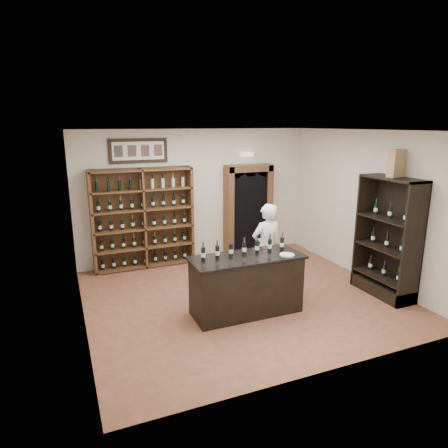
{
  "coord_description": "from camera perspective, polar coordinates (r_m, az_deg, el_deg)",
  "views": [
    {
      "loc": [
        -2.94,
        -6.18,
        3.11
      ],
      "look_at": [
        -0.23,
        0.3,
        1.34
      ],
      "focal_mm": 32.0,
      "sensor_mm": 36.0,
      "label": 1
    }
  ],
  "objects": [
    {
      "name": "wall_back",
      "position": [
        9.3,
        -3.94,
        4.15
      ],
      "size": [
        5.5,
        0.04,
        3.0
      ],
      "primitive_type": "cube",
      "color": "silver",
      "rests_on": "ground"
    },
    {
      "name": "wine_shelf",
      "position": [
        8.9,
        -11.49,
        0.8
      ],
      "size": [
        2.2,
        0.38,
        2.2
      ],
      "color": "brown",
      "rests_on": "ground"
    },
    {
      "name": "emergency_light",
      "position": [
        9.59,
        3.32,
        9.88
      ],
      "size": [
        0.3,
        0.1,
        0.1
      ],
      "primitive_type": "cube",
      "color": "white",
      "rests_on": "wall_back"
    },
    {
      "name": "framed_picture",
      "position": [
        8.82,
        -12.14,
        10.2
      ],
      "size": [
        1.25,
        0.04,
        0.52
      ],
      "primitive_type": "cube",
      "color": "black",
      "rests_on": "wall_back"
    },
    {
      "name": "wine_crate",
      "position": [
        7.63,
        23.41,
        7.97
      ],
      "size": [
        0.36,
        0.21,
        0.48
      ],
      "primitive_type": "cube",
      "rotation": [
        0.0,
        0.0,
        0.22
      ],
      "color": "tan",
      "rests_on": "side_cabinet"
    },
    {
      "name": "counter_bottle_1",
      "position": [
        6.43,
        -0.97,
        -4.01
      ],
      "size": [
        0.07,
        0.07,
        0.3
      ],
      "color": "black",
      "rests_on": "tasting_counter"
    },
    {
      "name": "shopkeeper",
      "position": [
        7.54,
        6.08,
        -3.41
      ],
      "size": [
        0.65,
        0.45,
        1.69
      ],
      "primitive_type": "imported",
      "rotation": [
        0.0,
        0.0,
        3.23
      ],
      "color": "white",
      "rests_on": "ground"
    },
    {
      "name": "plate",
      "position": [
        6.68,
        8.99,
        -4.37
      ],
      "size": [
        0.24,
        0.24,
        0.02
      ],
      "primitive_type": "cylinder",
      "color": "white",
      "rests_on": "tasting_counter"
    },
    {
      "name": "counter_bottle_3",
      "position": [
        6.61,
        2.91,
        -3.5
      ],
      "size": [
        0.07,
        0.07,
        0.3
      ],
      "color": "black",
      "rests_on": "tasting_counter"
    },
    {
      "name": "arched_doorway",
      "position": [
        9.68,
        3.45,
        2.38
      ],
      "size": [
        1.17,
        0.35,
        2.17
      ],
      "color": "black",
      "rests_on": "ground"
    },
    {
      "name": "counter_bottle_5",
      "position": [
        6.83,
        6.55,
        -3.01
      ],
      "size": [
        0.07,
        0.07,
        0.3
      ],
      "color": "black",
      "rests_on": "tasting_counter"
    },
    {
      "name": "counter_bottle_0",
      "position": [
        6.35,
        -2.98,
        -4.26
      ],
      "size": [
        0.07,
        0.07,
        0.3
      ],
      "color": "black",
      "rests_on": "tasting_counter"
    },
    {
      "name": "counter_bottle_4",
      "position": [
        6.72,
        4.76,
        -3.25
      ],
      "size": [
        0.07,
        0.07,
        0.3
      ],
      "color": "black",
      "rests_on": "tasting_counter"
    },
    {
      "name": "tasting_counter",
      "position": [
        6.74,
        3.21,
        -8.71
      ],
      "size": [
        1.88,
        0.78,
        1.0
      ],
      "color": "black",
      "rests_on": "ground"
    },
    {
      "name": "counter_bottle_2",
      "position": [
        6.52,
        1.0,
        -3.75
      ],
      "size": [
        0.07,
        0.07,
        0.3
      ],
      "color": "black",
      "rests_on": "tasting_counter"
    },
    {
      "name": "ceiling",
      "position": [
        6.84,
        2.81,
        13.21
      ],
      "size": [
        5.5,
        5.5,
        0.0
      ],
      "primitive_type": "plane",
      "rotation": [
        3.14,
        0.0,
        0.0
      ],
      "color": "white",
      "rests_on": "wall_back"
    },
    {
      "name": "wall_right",
      "position": [
        8.55,
        19.59,
        2.47
      ],
      "size": [
        0.04,
        5.0,
        3.0
      ],
      "primitive_type": "cube",
      "color": "silver",
      "rests_on": "ground"
    },
    {
      "name": "floor",
      "position": [
        7.51,
        2.53,
        -10.32
      ],
      "size": [
        5.5,
        5.5,
        0.0
      ],
      "primitive_type": "plane",
      "color": "#95583B",
      "rests_on": "ground"
    },
    {
      "name": "counter_bottle_6",
      "position": [
        6.94,
        8.28,
        -2.77
      ],
      "size": [
        0.07,
        0.07,
        0.3
      ],
      "color": "black",
      "rests_on": "tasting_counter"
    },
    {
      "name": "wall_left",
      "position": [
        6.39,
        -20.26,
        -1.36
      ],
      "size": [
        0.04,
        5.0,
        3.0
      ],
      "primitive_type": "cube",
      "color": "silver",
      "rests_on": "ground"
    },
    {
      "name": "side_cabinet",
      "position": [
        7.95,
        22.25,
        -4.18
      ],
      "size": [
        0.48,
        1.2,
        2.2
      ],
      "color": "black",
      "rests_on": "ground"
    }
  ]
}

